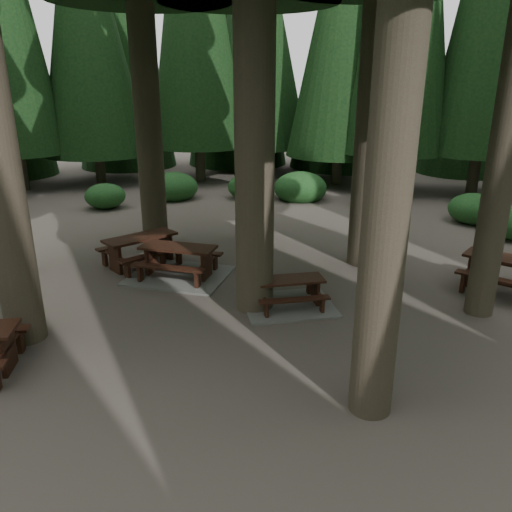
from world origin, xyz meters
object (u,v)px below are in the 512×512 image
at_px(picnic_table_c, 179,266).
at_px(picnic_table_d, 508,269).
at_px(picnic_table_b, 141,246).
at_px(picnic_table_a, 289,297).

height_order(picnic_table_c, picnic_table_d, picnic_table_d).
bearing_deg(picnic_table_d, picnic_table_b, -152.79).
bearing_deg(picnic_table_a, picnic_table_b, 134.78).
height_order(picnic_table_a, picnic_table_b, picnic_table_b).
bearing_deg(picnic_table_a, picnic_table_d, -1.63).
bearing_deg(picnic_table_c, picnic_table_b, 159.07).
bearing_deg(picnic_table_b, picnic_table_a, -76.36).
distance_m(picnic_table_a, picnic_table_b, 4.81).
relative_size(picnic_table_a, picnic_table_d, 1.11).
relative_size(picnic_table_b, picnic_table_d, 1.05).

